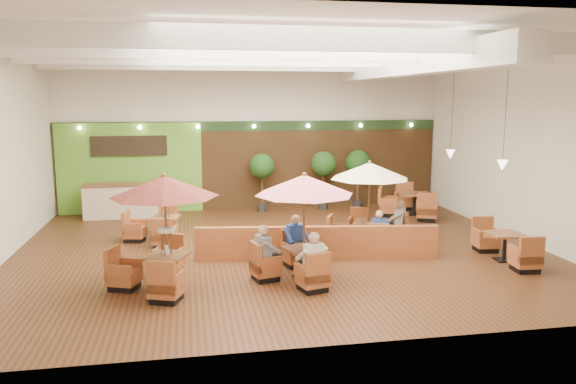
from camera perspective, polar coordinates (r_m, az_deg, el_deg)
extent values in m
plane|color=#381E0F|center=(15.25, -0.78, -5.91)|extent=(14.00, 14.00, 0.00)
cube|color=silver|center=(20.68, -3.56, 5.89)|extent=(14.00, 0.04, 5.50)
cube|color=silver|center=(8.93, 5.56, 1.03)|extent=(14.00, 0.04, 5.50)
cube|color=silver|center=(17.34, 22.74, 4.46)|extent=(0.04, 12.00, 5.50)
cube|color=white|center=(14.77, -0.83, 15.13)|extent=(14.00, 12.00, 0.04)
cube|color=brown|center=(20.73, -3.51, 2.71)|extent=(13.90, 0.10, 3.20)
cube|color=#1E3819|center=(20.59, -3.54, 6.72)|extent=(13.90, 0.12, 0.35)
cube|color=#62A630|center=(20.62, -15.73, 2.33)|extent=(5.00, 0.08, 3.20)
cube|color=black|center=(20.46, -15.85, 4.53)|extent=(2.60, 0.08, 0.70)
cube|color=white|center=(15.68, 12.21, 12.58)|extent=(0.60, 11.00, 0.60)
cube|color=white|center=(10.83, 2.79, 15.28)|extent=(13.60, 0.12, 0.45)
cube|color=white|center=(13.46, 0.11, 14.17)|extent=(13.60, 0.12, 0.45)
cube|color=white|center=(16.02, -1.61, 13.43)|extent=(13.60, 0.12, 0.45)
cube|color=white|center=(18.68, -2.89, 12.87)|extent=(13.60, 0.12, 0.45)
cylinder|color=black|center=(15.80, 21.30, 8.31)|extent=(0.01, 0.01, 3.20)
cone|color=white|center=(15.90, 20.95, 2.55)|extent=(0.28, 0.28, 0.28)
cylinder|color=black|center=(18.43, 16.40, 8.66)|extent=(0.01, 0.01, 3.20)
cone|color=white|center=(18.52, 16.17, 3.71)|extent=(0.28, 0.28, 0.28)
sphere|color=#FFEAC6|center=(20.54, -20.43, 6.13)|extent=(0.14, 0.14, 0.14)
sphere|color=#FFEAC6|center=(20.28, -14.83, 6.37)|extent=(0.14, 0.14, 0.14)
sphere|color=#FFEAC6|center=(20.23, -9.14, 6.56)|extent=(0.14, 0.14, 0.14)
sphere|color=#FFEAC6|center=(20.37, -3.47, 6.68)|extent=(0.14, 0.14, 0.14)
sphere|color=#FFEAC6|center=(20.70, 2.08, 6.74)|extent=(0.14, 0.14, 0.14)
sphere|color=#FFEAC6|center=(21.22, 7.40, 6.74)|extent=(0.14, 0.14, 0.14)
sphere|color=#FFEAC6|center=(21.90, 12.42, 6.68)|extent=(0.14, 0.14, 0.14)
cube|color=beige|center=(20.01, -15.80, -0.93)|extent=(3.00, 0.70, 1.10)
cube|color=brown|center=(19.91, -15.87, 0.77)|extent=(3.00, 0.75, 0.06)
cube|color=brown|center=(14.32, 2.96, -5.18)|extent=(6.14, 1.03, 0.85)
cube|color=brown|center=(12.47, -12.20, -6.36)|extent=(1.05, 1.05, 0.06)
cylinder|color=black|center=(12.57, -12.14, -7.84)|extent=(0.10, 0.10, 0.63)
cube|color=black|center=(12.67, -12.09, -9.29)|extent=(0.56, 0.56, 0.04)
cube|color=brown|center=(11.72, -12.26, -9.48)|extent=(0.77, 0.77, 0.31)
cube|color=brown|center=(11.41, -11.90, -8.48)|extent=(0.59, 0.30, 0.67)
cube|color=brown|center=(11.77, -13.56, -8.46)|extent=(0.26, 0.52, 0.27)
cube|color=brown|center=(11.56, -11.01, -8.70)|extent=(0.26, 0.52, 0.27)
cube|color=black|center=(11.80, -12.23, -10.49)|extent=(0.68, 0.68, 0.13)
cube|color=brown|center=(13.46, -12.02, -6.96)|extent=(0.77, 0.77, 0.31)
cube|color=brown|center=(13.61, -12.41, -5.53)|extent=(0.59, 0.30, 0.67)
cube|color=brown|center=(13.31, -10.93, -6.26)|extent=(0.26, 0.52, 0.27)
cube|color=brown|center=(13.52, -13.14, -6.09)|extent=(0.26, 0.52, 0.27)
cube|color=black|center=(13.53, -11.98, -7.86)|extent=(0.68, 0.68, 0.13)
cube|color=brown|center=(12.66, -16.31, -8.21)|extent=(0.77, 0.77, 0.31)
cube|color=brown|center=(12.64, -15.27, -6.83)|extent=(0.30, 0.59, 0.67)
cube|color=brown|center=(12.84, -15.79, -7.04)|extent=(0.52, 0.26, 0.27)
cube|color=brown|center=(12.36, -16.93, -7.73)|extent=(0.52, 0.26, 0.27)
cube|color=black|center=(12.73, -16.26, -9.16)|extent=(0.68, 0.68, 0.13)
cylinder|color=brown|center=(12.35, -12.28, -4.09)|extent=(0.06, 0.06, 2.40)
cone|color=#561E19|center=(12.15, -12.45, 0.60)|extent=(2.31, 2.31, 0.45)
sphere|color=brown|center=(12.12, -12.49, 1.67)|extent=(0.10, 0.10, 0.10)
cylinder|color=silver|center=(12.44, -12.22, -5.75)|extent=(0.10, 0.10, 0.22)
cube|color=brown|center=(12.80, 1.63, -5.83)|extent=(0.97, 0.97, 0.06)
cylinder|color=black|center=(12.89, 1.63, -7.23)|extent=(0.09, 0.09, 0.62)
cube|color=black|center=(12.99, 1.62, -8.61)|extent=(0.51, 0.51, 0.04)
cube|color=brown|center=(12.08, 2.50, -8.72)|extent=(0.71, 0.71, 0.30)
cube|color=brown|center=(11.77, 2.46, -7.79)|extent=(0.58, 0.24, 0.65)
cube|color=brown|center=(11.91, 1.34, -8.04)|extent=(0.20, 0.52, 0.26)
cube|color=brown|center=(12.15, 3.65, -7.70)|extent=(0.20, 0.52, 0.26)
cube|color=black|center=(12.15, 2.49, -9.68)|extent=(0.63, 0.63, 0.13)
cube|color=brown|center=(13.74, 0.86, -6.44)|extent=(0.71, 0.71, 0.30)
cube|color=brown|center=(13.90, 0.93, -5.05)|extent=(0.58, 0.24, 0.65)
cube|color=brown|center=(13.81, 1.87, -5.56)|extent=(0.20, 0.52, 0.26)
cube|color=brown|center=(13.58, -0.17, -5.82)|extent=(0.20, 0.52, 0.26)
cube|color=black|center=(13.80, 0.86, -7.30)|extent=(0.63, 0.63, 0.13)
cube|color=brown|center=(12.76, -2.31, -7.71)|extent=(0.71, 0.71, 0.30)
cube|color=brown|center=(12.66, -1.22, -6.53)|extent=(0.24, 0.58, 0.65)
cube|color=brown|center=(12.95, -2.79, -6.60)|extent=(0.52, 0.20, 0.26)
cube|color=brown|center=(12.47, -1.83, -7.23)|extent=(0.52, 0.20, 0.26)
cube|color=black|center=(12.83, -2.30, -8.63)|extent=(0.63, 0.63, 0.13)
cylinder|color=brown|center=(12.68, 1.64, -3.67)|extent=(0.06, 0.06, 2.33)
cone|color=#CD6369|center=(12.49, 1.67, 0.74)|extent=(2.24, 2.24, 0.45)
sphere|color=brown|center=(12.46, 1.67, 1.79)|extent=(0.10, 0.10, 0.10)
cube|color=brown|center=(15.74, 8.17, -3.05)|extent=(1.03, 1.03, 0.05)
cylinder|color=black|center=(15.81, 8.14, -4.18)|extent=(0.09, 0.09, 0.60)
cube|color=black|center=(15.89, 8.11, -5.30)|extent=(0.54, 0.54, 0.04)
cube|color=brown|center=(15.03, 9.18, -5.18)|extent=(0.75, 0.75, 0.29)
cube|color=brown|center=(14.80, 9.84, -4.34)|extent=(0.55, 0.32, 0.64)
cube|color=brown|center=(15.01, 8.19, -4.46)|extent=(0.27, 0.49, 0.26)
cube|color=brown|center=(14.97, 10.21, -4.55)|extent=(0.27, 0.49, 0.26)
cube|color=black|center=(15.09, 9.15, -5.95)|extent=(0.66, 0.66, 0.13)
cube|color=brown|center=(16.63, 7.20, -3.70)|extent=(0.75, 0.75, 0.29)
cube|color=brown|center=(16.74, 6.67, -2.64)|extent=(0.55, 0.32, 0.64)
cube|color=brown|center=(16.56, 8.12, -3.13)|extent=(0.27, 0.49, 0.26)
cube|color=brown|center=(16.62, 6.30, -3.05)|extent=(0.27, 0.49, 0.26)
cube|color=black|center=(16.68, 7.18, -4.40)|extent=(0.66, 0.66, 0.13)
cube|color=brown|center=(15.58, 5.10, -4.57)|extent=(0.75, 0.75, 0.29)
cube|color=brown|center=(15.67, 5.78, -3.47)|extent=(0.32, 0.55, 0.64)
cube|color=brown|center=(15.79, 5.26, -3.70)|extent=(0.49, 0.27, 0.26)
cube|color=brown|center=(15.28, 4.95, -4.14)|extent=(0.49, 0.27, 0.26)
cube|color=black|center=(15.63, 5.09, -5.32)|extent=(0.66, 0.66, 0.13)
cube|color=brown|center=(16.12, 11.07, -4.23)|extent=(0.75, 0.75, 0.29)
cube|color=brown|center=(15.89, 10.50, -3.40)|extent=(0.32, 0.55, 0.64)
cube|color=brown|center=(15.82, 11.03, -3.82)|extent=(0.49, 0.27, 0.26)
cube|color=brown|center=(16.33, 11.14, -3.40)|extent=(0.49, 0.27, 0.26)
cube|color=black|center=(16.17, 11.04, -4.96)|extent=(0.66, 0.66, 0.13)
cylinder|color=brown|center=(15.64, 8.21, -1.32)|extent=(0.06, 0.06, 2.28)
cone|color=beige|center=(15.49, 8.29, 2.17)|extent=(2.19, 2.19, 0.45)
sphere|color=brown|center=(15.46, 8.31, 3.01)|extent=(0.10, 0.10, 0.10)
cube|color=brown|center=(16.53, -12.35, -2.55)|extent=(0.93, 0.93, 0.06)
cylinder|color=black|center=(16.60, -12.31, -3.64)|extent=(0.09, 0.09, 0.61)
cube|color=black|center=(16.67, -12.27, -4.72)|extent=(0.49, 0.49, 0.04)
cube|color=brown|center=(15.76, -12.40, -4.58)|extent=(0.68, 0.68, 0.29)
cube|color=brown|center=(15.47, -12.28, -3.80)|extent=(0.58, 0.21, 0.64)
cube|color=brown|center=(15.79, -13.36, -3.91)|extent=(0.18, 0.51, 0.26)
cube|color=brown|center=(15.66, -11.48, -3.96)|extent=(0.18, 0.51, 0.26)
cube|color=black|center=(15.82, -12.37, -5.33)|extent=(0.60, 0.60, 0.13)
cube|color=brown|center=(17.46, -12.21, -3.20)|extent=(0.68, 0.68, 0.29)
cube|color=brown|center=(17.64, -12.38, -2.16)|extent=(0.58, 0.21, 0.64)
cube|color=brown|center=(17.36, -11.37, -2.62)|extent=(0.18, 0.51, 0.26)
cube|color=brown|center=(17.49, -13.07, -2.59)|extent=(0.18, 0.51, 0.26)
cube|color=black|center=(17.51, -12.18, -3.87)|extent=(0.60, 0.60, 0.13)
cube|color=brown|center=(16.67, -15.31, -3.93)|extent=(0.68, 0.68, 0.29)
cube|color=brown|center=(16.64, -14.53, -2.95)|extent=(0.21, 0.58, 0.64)
cube|color=brown|center=(16.88, -15.07, -3.12)|extent=(0.51, 0.18, 0.26)
cube|color=brown|center=(16.38, -15.61, -3.52)|extent=(0.51, 0.18, 0.26)
cube|color=black|center=(16.72, -15.27, -4.64)|extent=(0.60, 0.60, 0.13)
cylinder|color=silver|center=(16.50, -12.36, -2.09)|extent=(0.10, 0.10, 0.22)
cube|color=brown|center=(15.13, 21.21, -4.01)|extent=(0.87, 0.87, 0.06)
cylinder|color=black|center=(15.21, 21.14, -5.23)|extent=(0.10, 0.10, 0.63)
cube|color=black|center=(15.30, 21.06, -6.44)|extent=(0.46, 0.46, 0.04)
cube|color=brown|center=(14.50, 22.98, -6.34)|extent=(0.64, 0.64, 0.30)
cube|color=brown|center=(14.24, 23.66, -5.48)|extent=(0.60, 0.14, 0.67)
cube|color=brown|center=(14.32, 22.05, -5.68)|extent=(0.12, 0.53, 0.27)
cube|color=brown|center=(14.58, 23.98, -5.55)|extent=(0.12, 0.53, 0.27)
cube|color=black|center=(14.55, 22.92, -7.17)|extent=(0.56, 0.56, 0.13)
cube|color=brown|center=(15.98, 19.44, -4.69)|extent=(0.64, 0.64, 0.30)
cube|color=brown|center=(16.11, 19.00, -3.50)|extent=(0.60, 0.14, 0.67)
cube|color=brown|center=(16.05, 20.38, -3.98)|extent=(0.12, 0.53, 0.27)
cube|color=brown|center=(15.82, 18.57, -4.07)|extent=(0.12, 0.53, 0.27)
cube|color=black|center=(16.03, 19.40, -5.45)|extent=(0.56, 0.56, 0.13)
cube|color=brown|center=(20.08, 12.79, -0.17)|extent=(1.17, 1.17, 0.06)
cylinder|color=black|center=(20.14, 12.76, -1.20)|extent=(0.10, 0.10, 0.69)
cube|color=black|center=(20.21, 12.72, -2.22)|extent=(0.62, 0.62, 0.04)
cube|color=brown|center=(19.26, 13.90, -1.95)|extent=(0.86, 0.86, 0.34)
cube|color=brown|center=(19.03, 14.54, -1.16)|extent=(0.64, 0.36, 0.73)
cube|color=brown|center=(19.22, 13.02, -1.31)|extent=(0.31, 0.56, 0.29)
cube|color=brown|center=(19.23, 14.83, -1.38)|extent=(0.31, 0.56, 0.29)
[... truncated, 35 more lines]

